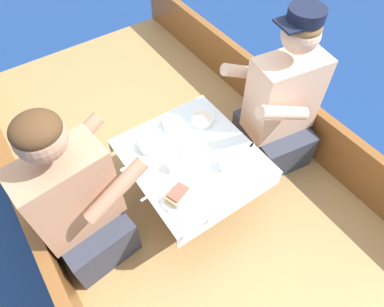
# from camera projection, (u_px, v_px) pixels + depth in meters

# --- Properties ---
(ground_plane) EXTENTS (60.00, 60.00, 0.00)m
(ground_plane) POSITION_uv_depth(u_px,v_px,m) (183.00, 207.00, 2.47)
(ground_plane) COLOR navy
(boat_deck) EXTENTS (1.79, 3.58, 0.34)m
(boat_deck) POSITION_uv_depth(u_px,v_px,m) (183.00, 195.00, 2.34)
(boat_deck) COLOR #A87F4C
(boat_deck) RESTS_ON ground_plane
(gunwale_port) EXTENTS (0.06, 3.58, 0.35)m
(gunwale_port) POSITION_uv_depth(u_px,v_px,m) (42.00, 242.00, 1.77)
(gunwale_port) COLOR brown
(gunwale_port) RESTS_ON boat_deck
(gunwale_starboard) EXTENTS (0.06, 3.58, 0.35)m
(gunwale_starboard) POSITION_uv_depth(u_px,v_px,m) (285.00, 108.00, 2.37)
(gunwale_starboard) COLOR brown
(gunwale_starboard) RESTS_ON boat_deck
(cockpit_table) EXTENTS (0.66, 0.71, 0.39)m
(cockpit_table) POSITION_uv_depth(u_px,v_px,m) (192.00, 161.00, 1.87)
(cockpit_table) COLOR #B2B2B7
(cockpit_table) RESTS_ON boat_deck
(person_port) EXTENTS (0.56, 0.49, 0.99)m
(person_port) POSITION_uv_depth(u_px,v_px,m) (77.00, 204.00, 1.65)
(person_port) COLOR #333847
(person_port) RESTS_ON boat_deck
(person_starboard) EXTENTS (0.57, 0.51, 1.04)m
(person_starboard) POSITION_uv_depth(u_px,v_px,m) (280.00, 108.00, 2.04)
(person_starboard) COLOR #333847
(person_starboard) RESTS_ON boat_deck
(plate_sandwich) EXTENTS (0.18, 0.18, 0.01)m
(plate_sandwich) POSITION_uv_depth(u_px,v_px,m) (178.00, 197.00, 1.68)
(plate_sandwich) COLOR white
(plate_sandwich) RESTS_ON cockpit_table
(plate_bread) EXTENTS (0.21, 0.21, 0.01)m
(plate_bread) POSITION_uv_depth(u_px,v_px,m) (198.00, 147.00, 1.87)
(plate_bread) COLOR white
(plate_bread) RESTS_ON cockpit_table
(sandwich) EXTENTS (0.14, 0.11, 0.05)m
(sandwich) POSITION_uv_depth(u_px,v_px,m) (178.00, 194.00, 1.65)
(sandwich) COLOR #E0BC7F
(sandwich) RESTS_ON plate_sandwich
(bowl_port_near) EXTENTS (0.12, 0.12, 0.04)m
(bowl_port_near) POSITION_uv_depth(u_px,v_px,m) (173.00, 124.00, 1.96)
(bowl_port_near) COLOR white
(bowl_port_near) RESTS_ON cockpit_table
(bowl_starboard_near) EXTENTS (0.13, 0.13, 0.04)m
(bowl_starboard_near) POSITION_uv_depth(u_px,v_px,m) (203.00, 119.00, 1.98)
(bowl_starboard_near) COLOR white
(bowl_starboard_near) RESTS_ON cockpit_table
(bowl_center_far) EXTENTS (0.14, 0.14, 0.04)m
(bowl_center_far) POSITION_uv_depth(u_px,v_px,m) (151.00, 144.00, 1.86)
(bowl_center_far) COLOR white
(bowl_center_far) RESTS_ON cockpit_table
(coffee_cup_port) EXTENTS (0.10, 0.07, 0.05)m
(coffee_cup_port) POSITION_uv_depth(u_px,v_px,m) (226.00, 164.00, 1.78)
(coffee_cup_port) COLOR white
(coffee_cup_port) RESTS_ON cockpit_table
(coffee_cup_starboard) EXTENTS (0.11, 0.08, 0.06)m
(coffee_cup_starboard) POSITION_uv_depth(u_px,v_px,m) (174.00, 165.00, 1.77)
(coffee_cup_starboard) COLOR white
(coffee_cup_starboard) RESTS_ON cockpit_table
(utensil_spoon_center) EXTENTS (0.17, 0.02, 0.01)m
(utensil_spoon_center) POSITION_uv_depth(u_px,v_px,m) (130.00, 166.00, 1.80)
(utensil_spoon_center) COLOR silver
(utensil_spoon_center) RESTS_ON cockpit_table
(utensil_fork_port) EXTENTS (0.17, 0.07, 0.00)m
(utensil_fork_port) POSITION_uv_depth(u_px,v_px,m) (247.00, 151.00, 1.86)
(utensil_fork_port) COLOR silver
(utensil_fork_port) RESTS_ON cockpit_table
(utensil_knife_starboard) EXTENTS (0.17, 0.03, 0.00)m
(utensil_knife_starboard) POSITION_uv_depth(u_px,v_px,m) (155.00, 191.00, 1.70)
(utensil_knife_starboard) COLOR silver
(utensil_knife_starboard) RESTS_ON cockpit_table
(utensil_fork_starboard) EXTENTS (0.02, 0.17, 0.00)m
(utensil_fork_starboard) POSITION_uv_depth(u_px,v_px,m) (198.00, 206.00, 1.65)
(utensil_fork_starboard) COLOR silver
(utensil_fork_starboard) RESTS_ON cockpit_table
(utensil_spoon_starboard) EXTENTS (0.04, 0.17, 0.01)m
(utensil_spoon_starboard) POSITION_uv_depth(u_px,v_px,m) (174.00, 220.00, 1.60)
(utensil_spoon_starboard) COLOR silver
(utensil_spoon_starboard) RESTS_ON cockpit_table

